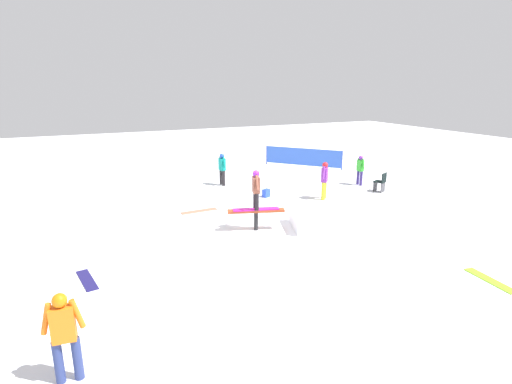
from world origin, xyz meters
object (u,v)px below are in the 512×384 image
at_px(loose_snowboard_navy, 87,280).
at_px(main_rider_on_rail, 256,191).
at_px(bystander_green, 360,169).
at_px(folding_chair, 381,183).
at_px(rail_feature, 256,213).
at_px(backpack_on_snow, 266,193).
at_px(bystander_teal, 222,168).
at_px(loose_snowboard_lime, 490,280).
at_px(bystander_orange, 64,333).
at_px(loose_snowboard_coral, 199,211).
at_px(bystander_purple, 324,179).

bearing_deg(loose_snowboard_navy, main_rider_on_rail, 95.64).
xyz_separation_m(bystander_green, folding_chair, (-0.05, 1.39, -0.38)).
xyz_separation_m(rail_feature, bystander_green, (-7.04, -3.47, 0.21)).
bearing_deg(backpack_on_snow, bystander_teal, -92.59).
height_order(rail_feature, loose_snowboard_navy, rail_feature).
xyz_separation_m(main_rider_on_rail, loose_snowboard_navy, (5.28, 1.46, -1.35)).
bearing_deg(bystander_teal, backpack_on_snow, 12.61).
height_order(bystander_green, loose_snowboard_lime, bystander_green).
relative_size(main_rider_on_rail, bystander_orange, 0.97).
height_order(main_rider_on_rail, bystander_green, main_rider_on_rail).
xyz_separation_m(rail_feature, loose_snowboard_coral, (1.14, -2.72, -0.58)).
distance_m(bystander_purple, loose_snowboard_navy, 10.10).
bearing_deg(bystander_teal, rail_feature, -17.16).
height_order(bystander_purple, folding_chair, bystander_purple).
height_order(bystander_teal, backpack_on_snow, bystander_teal).
relative_size(rail_feature, bystander_green, 1.31).
height_order(loose_snowboard_navy, folding_chair, folding_chair).
bearing_deg(backpack_on_snow, bystander_orange, 25.11).
distance_m(rail_feature, folding_chair, 7.39).
distance_m(main_rider_on_rail, loose_snowboard_coral, 3.24).
relative_size(bystander_orange, bystander_purple, 1.00).
distance_m(bystander_green, loose_snowboard_coral, 8.25).
relative_size(rail_feature, bystander_orange, 1.18).
height_order(bystander_purple, loose_snowboard_navy, bystander_purple).
height_order(main_rider_on_rail, loose_snowboard_coral, main_rider_on_rail).
height_order(rail_feature, bystander_orange, bystander_orange).
bearing_deg(main_rider_on_rail, folding_chair, -147.51).
xyz_separation_m(main_rider_on_rail, loose_snowboard_lime, (-3.79, 5.63, -1.35)).
relative_size(rail_feature, loose_snowboard_coral, 1.33).
xyz_separation_m(loose_snowboard_lime, backpack_on_snow, (1.73, -9.07, 0.16)).
bearing_deg(bystander_purple, rail_feature, -17.41).
height_order(folding_chair, backpack_on_snow, folding_chair).
bearing_deg(bystander_purple, loose_snowboard_lime, 42.70).
height_order(bystander_orange, loose_snowboard_coral, bystander_orange).
bearing_deg(bystander_orange, loose_snowboard_lime, 1.80).
xyz_separation_m(loose_snowboard_navy, folding_chair, (-12.37, -3.54, 0.40)).
bearing_deg(rail_feature, folding_chair, -145.13).
bearing_deg(bystander_green, main_rider_on_rail, -60.48).
height_order(bystander_green, backpack_on_snow, bystander_green).
bearing_deg(loose_snowboard_coral, bystander_green, -177.79).
distance_m(bystander_purple, backpack_on_snow, 2.54).
distance_m(rail_feature, loose_snowboard_coral, 3.00).
height_order(bystander_purple, backpack_on_snow, bystander_purple).
bearing_deg(bystander_orange, loose_snowboard_coral, 65.05).
bearing_deg(loose_snowboard_coral, main_rider_on_rail, 109.74).
relative_size(main_rider_on_rail, folding_chair, 1.74).
relative_size(loose_snowboard_lime, folding_chair, 1.55).
xyz_separation_m(rail_feature, loose_snowboard_lime, (-3.79, 5.63, -0.58)).
distance_m(bystander_orange, bystander_green, 15.30).
relative_size(loose_snowboard_lime, backpack_on_snow, 4.00).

